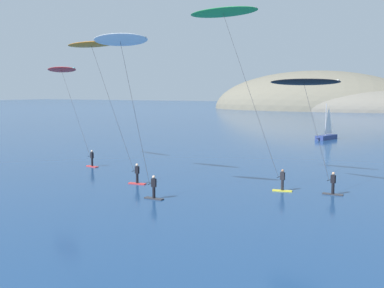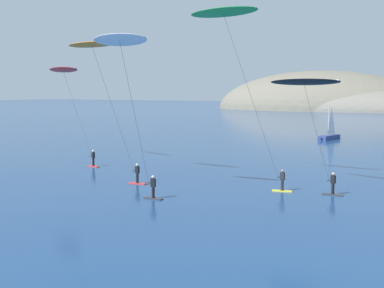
% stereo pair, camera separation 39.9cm
% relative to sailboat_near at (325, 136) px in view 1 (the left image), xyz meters
% --- Properties ---
extents(headland_island, '(129.79, 52.71, 31.70)m').
position_rel_sailboat_near_xyz_m(headland_island, '(-18.91, 116.31, -0.64)').
color(headland_island, slate).
rests_on(headland_island, ground).
extents(sailboat_near, '(2.49, 5.96, 5.70)m').
position_rel_sailboat_near_xyz_m(sailboat_near, '(0.00, 0.00, 0.00)').
color(sailboat_near, navy).
rests_on(sailboat_near, ground).
extents(kitesurfer_green, '(9.26, 1.77, 14.33)m').
position_rel_sailboat_near_xyz_m(kitesurfer_green, '(1.90, -40.85, 12.36)').
color(kitesurfer_green, yellow).
rests_on(kitesurfer_green, ground).
extents(kitesurfer_white, '(5.63, 1.96, 11.78)m').
position_rel_sailboat_near_xyz_m(kitesurfer_white, '(-2.65, -48.54, 9.78)').
color(kitesurfer_white, '#2D2D33').
rests_on(kitesurfer_white, ground).
extents(kitesurfer_black, '(6.50, 2.72, 8.70)m').
position_rel_sailboat_near_xyz_m(kitesurfer_black, '(8.17, -39.93, 7.08)').
color(kitesurfer_black, '#2D2D33').
rests_on(kitesurfer_black, ground).
extents(kitesurfer_red, '(9.13, 3.40, 10.32)m').
position_rel_sailboat_near_xyz_m(kitesurfer_red, '(-18.95, -37.68, 8.62)').
color(kitesurfer_red, red).
rests_on(kitesurfer_red, ground).
extents(kitesurfer_orange, '(8.46, 1.53, 11.94)m').
position_rel_sailboat_near_xyz_m(kitesurfer_orange, '(-9.03, -44.08, 10.07)').
color(kitesurfer_orange, red).
rests_on(kitesurfer_orange, ground).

